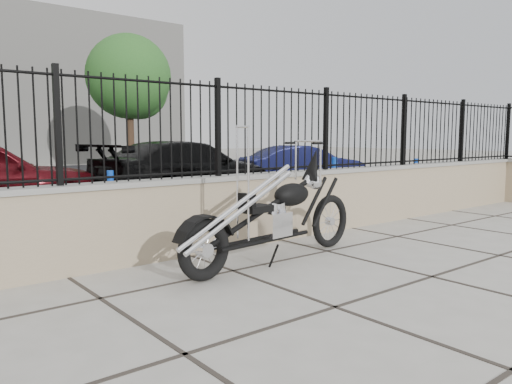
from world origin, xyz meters
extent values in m
plane|color=#99968E|center=(0.00, 0.00, 0.00)|extent=(90.00, 90.00, 0.00)
plane|color=black|center=(0.00, 12.50, 0.00)|extent=(30.00, 30.00, 0.00)
cube|color=gray|center=(0.00, 2.50, 0.48)|extent=(14.00, 0.36, 0.96)
cube|color=black|center=(0.00, 2.50, 1.56)|extent=(14.00, 0.08, 1.20)
imported|color=black|center=(1.33, 7.18, 0.68)|extent=(4.97, 2.78, 1.36)
imported|color=#10133D|center=(5.60, 7.71, 0.60)|extent=(3.85, 2.36, 1.20)
cylinder|color=blue|center=(-1.42, 5.00, 0.46)|extent=(0.11, 0.11, 0.91)
cylinder|color=blue|center=(3.31, 4.40, 0.51)|extent=(0.16, 0.16, 1.03)
cylinder|color=#0B43AA|center=(6.68, 4.65, 0.45)|extent=(0.13, 0.13, 0.89)
cylinder|color=#382619|center=(4.16, 16.33, 1.59)|extent=(0.32, 0.32, 3.17)
sphere|color=#225C26|center=(4.16, 16.33, 4.02)|extent=(3.38, 3.38, 3.38)
camera|label=1|loc=(-4.65, -2.82, 1.48)|focal=35.00mm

